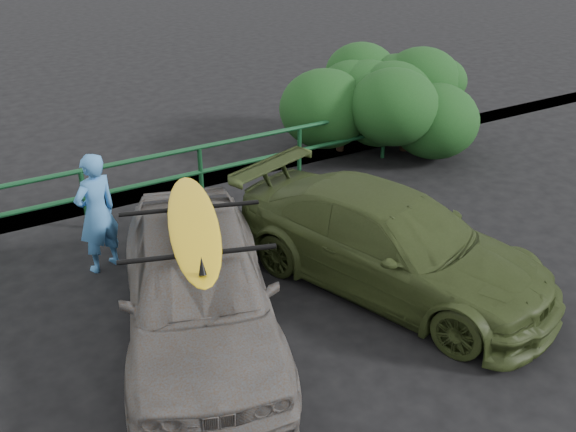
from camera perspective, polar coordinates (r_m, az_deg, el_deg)
name	(u,v)px	position (r m, az deg, el deg)	size (l,w,h in m)	color
ground	(305,391)	(7.28, 1.49, -15.25)	(80.00, 80.00, 0.00)	black
guardrail	(145,186)	(10.89, -12.57, 2.64)	(14.00, 0.08, 1.04)	#134323
shrub_right	(370,105)	(13.37, 7.32, 9.75)	(3.20, 2.40, 1.95)	#194319
sedan	(198,287)	(7.63, -7.99, -6.29)	(1.75, 4.34, 1.48)	#625C58
olive_vehicle	(390,243)	(8.73, 9.10, -2.35)	(1.86, 4.58, 1.33)	#34421D
man	(97,213)	(9.31, -16.65, 0.25)	(0.64, 0.42, 1.76)	#4385CB
roof_rack	(194,230)	(7.24, -8.37, -1.21)	(1.66, 1.16, 0.06)	black
surfboard	(193,224)	(7.21, -8.41, -0.74)	(0.56, 2.69, 0.08)	yellow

